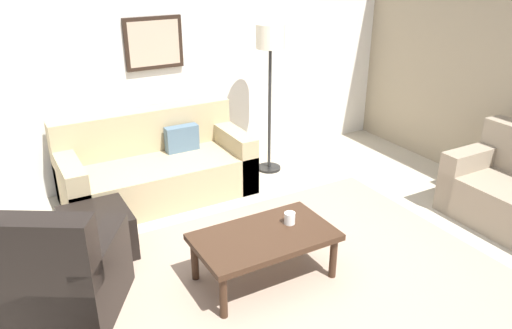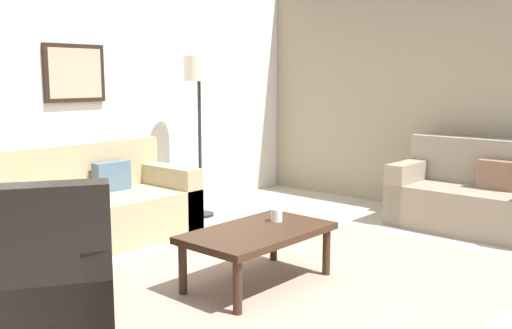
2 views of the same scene
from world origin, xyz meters
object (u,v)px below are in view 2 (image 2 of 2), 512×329
at_px(coffee_table, 258,236).
at_px(couch_main, 83,210).
at_px(framed_artwork, 75,73).
at_px(lamp_standing, 199,85).
at_px(ottoman, 48,263).
at_px(armchair_leather, 38,291).
at_px(couch_loveseat, 476,198).
at_px(cup, 277,215).

bearing_deg(coffee_table, couch_main, 97.59).
height_order(couch_main, framed_artwork, framed_artwork).
bearing_deg(lamp_standing, ottoman, -159.93).
bearing_deg(couch_main, coffee_table, -82.41).
distance_m(armchair_leather, ottoman, 0.83).
relative_size(couch_main, couch_loveseat, 1.29).
bearing_deg(framed_artwork, couch_main, -119.67).
xyz_separation_m(ottoman, coffee_table, (1.07, -1.02, 0.16)).
xyz_separation_m(ottoman, lamp_standing, (2.21, 0.81, 1.21)).
height_order(couch_main, couch_loveseat, same).
distance_m(couch_main, lamp_standing, 1.78).
distance_m(coffee_table, lamp_standing, 2.39).
height_order(lamp_standing, framed_artwork, framed_artwork).
relative_size(couch_main, coffee_table, 1.77).
distance_m(couch_main, coffee_table, 1.92).
bearing_deg(lamp_standing, couch_main, 177.08).
xyz_separation_m(ottoman, framed_artwork, (1.06, 1.30, 1.33)).
height_order(armchair_leather, framed_artwork, framed_artwork).
bearing_deg(armchair_leather, lamp_standing, 29.76).
distance_m(coffee_table, cup, 0.29).
bearing_deg(lamp_standing, couch_loveseat, -58.88).
xyz_separation_m(couch_loveseat, framed_artwork, (-2.61, 2.92, 1.22)).
relative_size(couch_loveseat, ottoman, 2.69).
bearing_deg(ottoman, couch_main, 46.90).
bearing_deg(couch_main, ottoman, -133.10).
distance_m(couch_main, couch_loveseat, 3.79).
bearing_deg(couch_main, armchair_leather, -128.44).
height_order(armchair_leather, ottoman, armchair_leather).
bearing_deg(couch_loveseat, coffee_table, 167.13).
height_order(couch_loveseat, coffee_table, couch_loveseat).
distance_m(armchair_leather, coffee_table, 1.54).
height_order(ottoman, coffee_table, coffee_table).
height_order(cup, framed_artwork, framed_artwork).
bearing_deg(framed_artwork, couch_loveseat, -48.22).
xyz_separation_m(lamp_standing, framed_artwork, (-1.15, 0.50, 0.12)).
height_order(couch_main, cup, couch_main).
distance_m(armchair_leather, framed_artwork, 2.79).
bearing_deg(couch_main, lamp_standing, -2.92).
height_order(ottoman, lamp_standing, lamp_standing).
xyz_separation_m(armchair_leather, cup, (1.77, -0.27, 0.15)).
height_order(couch_loveseat, framed_artwork, framed_artwork).
relative_size(couch_main, cup, 20.06).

